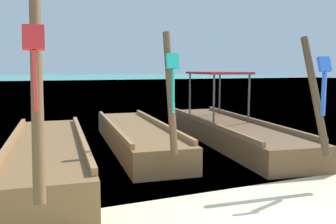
% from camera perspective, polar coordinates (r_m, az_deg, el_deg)
% --- Properties ---
extents(sea_water, '(120.00, 120.00, 0.00)m').
position_cam_1_polar(sea_water, '(64.78, -20.47, 4.71)').
color(sea_water, '#2DB29E').
rests_on(sea_water, ground).
extents(longtail_boat_red_ribbon, '(1.79, 5.94, 2.66)m').
position_cam_1_polar(longtail_boat_red_ribbon, '(6.86, -18.34, -6.66)').
color(longtail_boat_red_ribbon, brown).
rests_on(longtail_boat_red_ribbon, ground).
extents(longtail_boat_turquoise_ribbon, '(1.80, 5.79, 2.49)m').
position_cam_1_polar(longtail_boat_turquoise_ribbon, '(8.68, -4.97, -3.83)').
color(longtail_boat_turquoise_ribbon, brown).
rests_on(longtail_boat_turquoise_ribbon, ground).
extents(longtail_boat_blue_ribbon, '(2.24, 6.98, 2.42)m').
position_cam_1_polar(longtail_boat_blue_ribbon, '(9.44, 9.47, -2.78)').
color(longtail_boat_blue_ribbon, brown).
rests_on(longtail_boat_blue_ribbon, ground).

